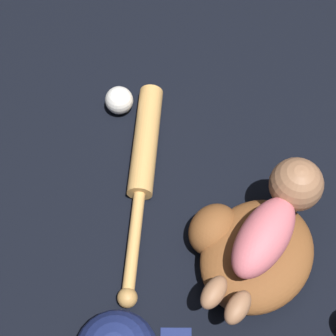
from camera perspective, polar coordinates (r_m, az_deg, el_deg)
The scene contains 5 objects.
ground_plane at distance 1.33m, azimuth 11.00°, elevation -10.78°, with size 6.00×6.00×0.00m, color black.
baseball_glove at distance 1.28m, azimuth 8.21°, elevation -8.42°, with size 0.30×0.30×0.10m.
baby_figure at distance 1.20m, azimuth 10.75°, elevation -5.19°, with size 0.39×0.12×0.12m.
baseball_bat at distance 1.40m, azimuth -2.52°, elevation 0.69°, with size 0.54×0.32×0.06m.
baseball at distance 1.50m, azimuth -4.99°, elevation 6.87°, with size 0.07×0.07×0.07m.
Camera 1 is at (-0.50, -0.03, 1.23)m, focal length 60.00 mm.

